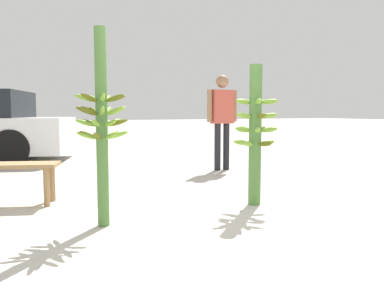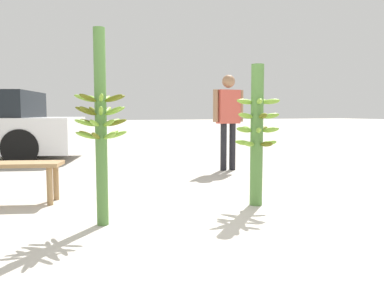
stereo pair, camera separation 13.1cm
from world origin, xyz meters
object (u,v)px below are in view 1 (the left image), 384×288
object	(u,v)px
banana_stalk_center	(255,132)
vendor_person	(222,113)
banana_stalk_left	(102,125)
market_bench	(7,172)

from	to	relation	value
banana_stalk_center	vendor_person	bearing A→B (deg)	69.34
banana_stalk_left	vendor_person	bearing A→B (deg)	43.30
banana_stalk_center	market_bench	xyz separation A→B (m)	(-2.33, 1.04, -0.41)
banana_stalk_center	market_bench	bearing A→B (deg)	155.95
banana_stalk_left	market_bench	bearing A→B (deg)	123.87
vendor_person	market_bench	xyz separation A→B (m)	(-3.14, -1.12, -0.59)
banana_stalk_center	market_bench	size ratio (longest dim) A/B	1.35
market_bench	banana_stalk_center	bearing A→B (deg)	-6.54
banana_stalk_center	market_bench	world-z (taller)	banana_stalk_center
banana_stalk_center	vendor_person	world-z (taller)	vendor_person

